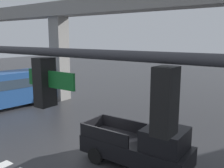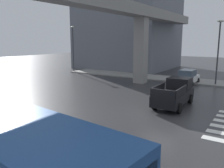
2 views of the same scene
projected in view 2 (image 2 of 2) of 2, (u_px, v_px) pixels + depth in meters
The scene contains 8 objects.
ground_plane at pixel (160, 113), 16.79m from camera, with size 120.00×120.00×0.00m, color #2D2D30.
elevated_overpass at pixel (87, 10), 18.88m from camera, with size 52.03×1.85×8.90m.
sidewalk_east at pixel (188, 80), 29.68m from camera, with size 4.00×36.00×0.15m, color gray.
pickup_truck at pixel (175, 93), 18.56m from camera, with size 5.13×2.15×2.08m.
sedan_white at pixel (188, 77), 27.38m from camera, with size 4.33×2.03×1.72m.
street_lamp_near_corner at pixel (219, 45), 26.01m from camera, with size 0.44×0.70×7.24m.
street_lamp_mid_block at pixel (139, 44), 31.25m from camera, with size 0.44×0.70×7.24m.
street_lamp_far_north at pixel (73, 43), 37.47m from camera, with size 0.44×0.70×7.24m.
Camera 2 is at (-15.40, -5.88, 5.14)m, focal length 37.80 mm.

